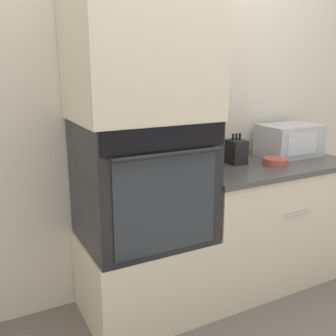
{
  "coord_description": "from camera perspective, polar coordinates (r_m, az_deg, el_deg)",
  "views": [
    {
      "loc": [
        -1.27,
        -1.71,
        1.53
      ],
      "look_at": [
        -0.25,
        0.21,
        0.95
      ],
      "focal_mm": 42.0,
      "sensor_mm": 36.0,
      "label": 1
    }
  ],
  "objects": [
    {
      "name": "ground_plane",
      "position": [
        2.62,
        7.58,
        -20.98
      ],
      "size": [
        12.0,
        12.0,
        0.0
      ],
      "primitive_type": "plane",
      "color": "#6B6056"
    },
    {
      "name": "bowl",
      "position": [
        2.76,
        15.32,
        0.93
      ],
      "size": [
        0.17,
        0.17,
        0.05
      ],
      "color": "#B24C42",
      "rests_on": "counter_unit"
    },
    {
      "name": "knife_block",
      "position": [
        2.73,
        9.81,
        2.37
      ],
      "size": [
        0.11,
        0.14,
        0.21
      ],
      "color": "black",
      "rests_on": "counter_unit"
    },
    {
      "name": "counter_unit",
      "position": [
        2.94,
        13.71,
        -7.46
      ],
      "size": [
        1.17,
        0.63,
        0.87
      ],
      "color": "beige",
      "rests_on": "ground_plane"
    },
    {
      "name": "condiment_jar_mid",
      "position": [
        2.8,
        6.84,
        2.21
      ],
      "size": [
        0.04,
        0.04,
        0.11
      ],
      "color": "silver",
      "rests_on": "counter_unit"
    },
    {
      "name": "wall_back",
      "position": [
        2.68,
        0.64,
        8.85
      ],
      "size": [
        8.0,
        0.05,
        2.5
      ],
      "color": "beige",
      "rests_on": "ground_plane"
    },
    {
      "name": "wall_oven",
      "position": [
        2.3,
        -3.62,
        -1.81
      ],
      "size": [
        0.72,
        0.64,
        0.72
      ],
      "color": "black",
      "rests_on": "oven_cabinet_base"
    },
    {
      "name": "oven_cabinet_base",
      "position": [
        2.54,
        -3.42,
        -15.2
      ],
      "size": [
        0.75,
        0.6,
        0.51
      ],
      "color": "beige",
      "rests_on": "ground_plane"
    },
    {
      "name": "condiment_jar_far",
      "position": [
        2.66,
        3.39,
        1.21
      ],
      "size": [
        0.06,
        0.06,
        0.07
      ],
      "color": "brown",
      "rests_on": "counter_unit"
    },
    {
      "name": "condiment_jar_near",
      "position": [
        2.43,
        7.19,
        0.23
      ],
      "size": [
        0.05,
        0.05,
        0.11
      ],
      "color": "brown",
      "rests_on": "counter_unit"
    },
    {
      "name": "microwave",
      "position": [
        3.04,
        17.19,
        3.87
      ],
      "size": [
        0.43,
        0.31,
        0.23
      ],
      "color": "#B2B5BA",
      "rests_on": "counter_unit"
    },
    {
      "name": "oven_cabinet_upper",
      "position": [
        2.21,
        -4.02,
        18.58
      ],
      "size": [
        0.75,
        0.6,
        0.89
      ],
      "color": "beige",
      "rests_on": "wall_oven"
    }
  ]
}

